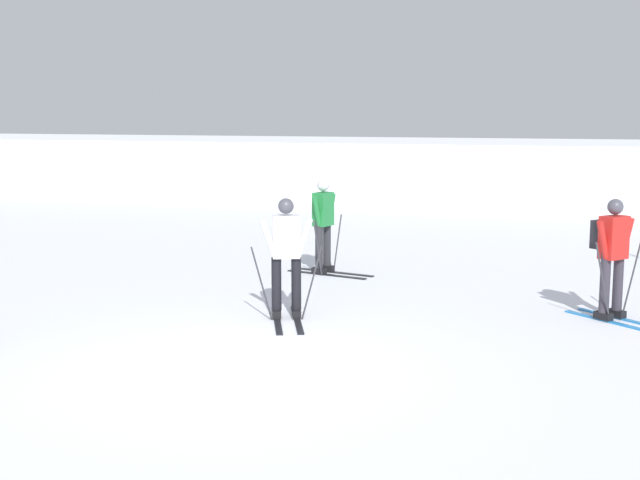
# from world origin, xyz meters

# --- Properties ---
(ground_plane) EXTENTS (120.00, 120.00, 0.00)m
(ground_plane) POSITION_xyz_m (0.00, 0.00, 0.00)
(ground_plane) COLOR white
(far_snow_ridge) EXTENTS (80.00, 6.97, 1.89)m
(far_snow_ridge) POSITION_xyz_m (0.00, 21.01, 0.95)
(far_snow_ridge) COLOR white
(far_snow_ridge) RESTS_ON ground
(skier_white) EXTENTS (0.97, 1.62, 1.71)m
(skier_white) POSITION_xyz_m (-0.23, 2.57, 0.96)
(skier_white) COLOR black
(skier_white) RESTS_ON ground
(skier_green) EXTENTS (1.64, 0.98, 1.71)m
(skier_green) POSITION_xyz_m (-0.73, 5.95, 0.92)
(skier_green) COLOR black
(skier_green) RESTS_ON ground
(skier_red) EXTENTS (1.47, 1.30, 1.71)m
(skier_red) POSITION_xyz_m (4.14, 3.85, 0.96)
(skier_red) COLOR #237AC6
(skier_red) RESTS_ON ground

